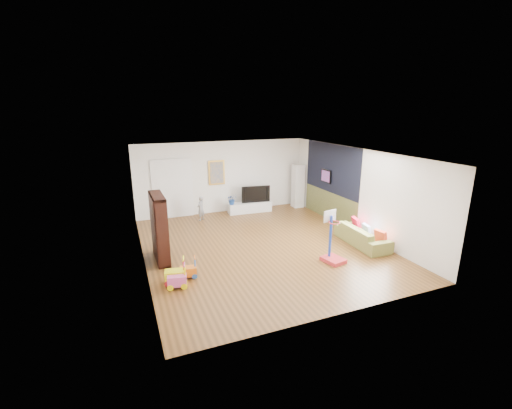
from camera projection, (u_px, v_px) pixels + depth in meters
name	position (u px, v px, depth m)	size (l,w,h in m)	color
floor	(261.00, 246.00, 9.99)	(6.50, 7.50, 0.00)	brown
ceiling	(262.00, 153.00, 9.25)	(6.50, 7.50, 0.00)	white
wall_back	(223.00, 177.00, 12.96)	(6.50, 0.00, 2.70)	silver
wall_front	(341.00, 251.00, 6.27)	(6.50, 0.00, 2.70)	silver
wall_left	(140.00, 214.00, 8.44)	(0.00, 7.50, 2.70)	silver
wall_right	(356.00, 191.00, 10.79)	(0.00, 7.50, 2.70)	silver
navy_accent	(331.00, 168.00, 11.90)	(0.01, 3.20, 1.70)	black
olive_wainscot	(329.00, 206.00, 12.27)	(0.01, 3.20, 1.00)	brown
doorway	(173.00, 189.00, 12.32)	(1.45, 0.06, 2.10)	white
painting_back	(217.00, 173.00, 12.78)	(0.62, 0.06, 0.92)	gold
artwork_right	(326.00, 176.00, 12.14)	(0.04, 0.56, 0.46)	#7F3F8C
media_console	(250.00, 207.00, 13.16)	(1.67, 0.42, 0.39)	silver
tall_cabinet	(298.00, 186.00, 13.71)	(0.41, 0.41, 1.74)	silver
bookshelf	(159.00, 228.00, 8.86)	(0.32, 1.21, 1.76)	black
sofa	(362.00, 236.00, 10.02)	(1.87, 0.73, 0.55)	olive
basketball_hoop	(335.00, 237.00, 8.77)	(0.47, 0.57, 1.36)	red
ride_on_yellow	(175.00, 271.00, 7.75)	(0.47, 0.29, 0.62)	yellow
ride_on_orange	(188.00, 268.00, 8.05)	(0.38, 0.24, 0.51)	orange
ride_on_pink	(177.00, 276.00, 7.59)	(0.42, 0.26, 0.56)	#D6539B
child	(201.00, 208.00, 12.15)	(0.32, 0.21, 0.88)	gray
tv	(255.00, 194.00, 13.15)	(1.11, 0.15, 0.64)	black
vase_plant	(232.00, 199.00, 12.78)	(0.37, 0.32, 0.41)	#1D4490
pillow_left	(381.00, 236.00, 9.52)	(0.10, 0.37, 0.37)	#C63E22
pillow_center	(367.00, 230.00, 10.03)	(0.09, 0.34, 0.34)	white
pillow_right	(356.00, 224.00, 10.55)	(0.10, 0.40, 0.40)	#B80F2B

